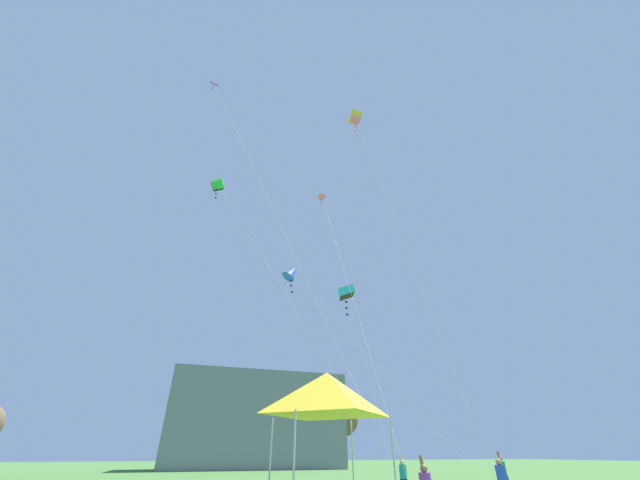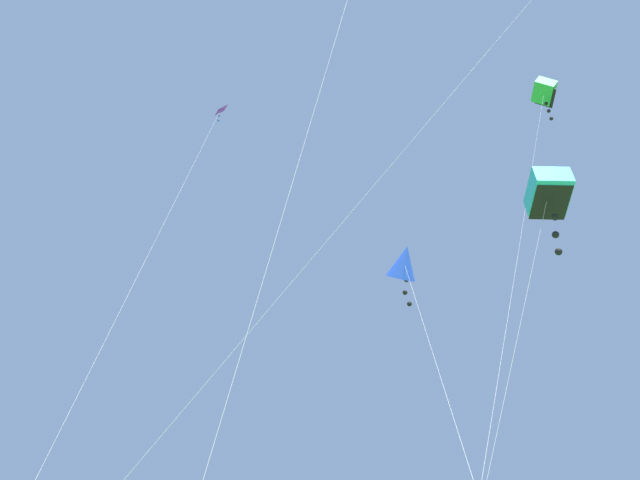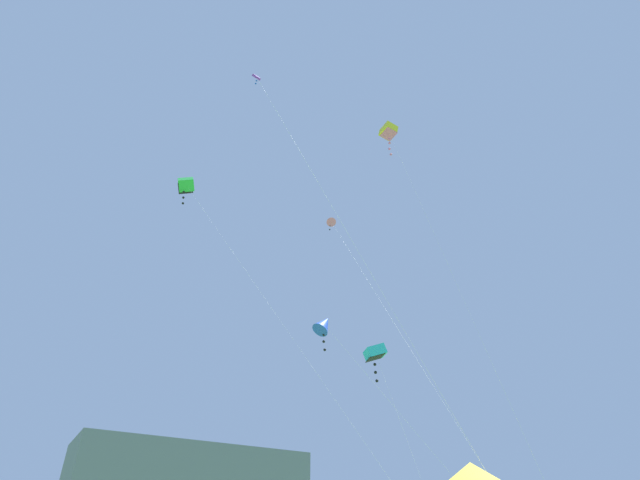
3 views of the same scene
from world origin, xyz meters
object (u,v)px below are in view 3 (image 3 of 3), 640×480
Objects in this scene: kite_blue_diamond_0 at (324,324)px; kite_purple_delta_2 at (262,86)px; kite_cyan_box_4 at (375,353)px; kite_pink_diamond_1 at (331,221)px; kite_green_box_3 at (186,185)px; kite_yellow_box_5 at (388,132)px.

kite_purple_delta_2 is (-6.95, -5.28, 9.88)m from kite_blue_diamond_0.
kite_cyan_box_4 is at bearing 31.36° from kite_purple_delta_2.
kite_pink_diamond_1 is 12.68m from kite_green_box_3.
kite_blue_diamond_0 is 13.18m from kite_purple_delta_2.
kite_green_box_3 is (-6.21, 12.02, 15.65)m from kite_blue_diamond_0.
kite_green_box_3 is 21.76m from kite_cyan_box_4.
kite_yellow_box_5 is (12.17, 4.27, 6.68)m from kite_purple_delta_2.
kite_green_box_3 is 2.23× the size of kite_cyan_box_4.
kite_blue_diamond_0 is 20.69m from kite_green_box_3.
kite_yellow_box_5 is (0.35, -2.93, 16.69)m from kite_cyan_box_4.
kite_cyan_box_4 is at bearing -42.34° from kite_green_box_3.
kite_purple_delta_2 is at bearing -142.78° from kite_blue_diamond_0.
kite_pink_diamond_1 is at bearing -30.73° from kite_green_box_3.
kite_blue_diamond_0 is 5.24m from kite_cyan_box_4.
kite_purple_delta_2 is 17.08m from kite_cyan_box_4.
kite_yellow_box_5 reaches higher than kite_blue_diamond_0.
kite_yellow_box_5 is (0.99, -6.83, 4.54)m from kite_pink_diamond_1.
kite_purple_delta_2 is at bearing -160.67° from kite_yellow_box_5.
kite_green_box_3 is at bearing 117.30° from kite_blue_diamond_0.
kite_blue_diamond_0 is at bearing -158.43° from kite_cyan_box_4.
kite_pink_diamond_1 is 1.95× the size of kite_cyan_box_4.
kite_cyan_box_4 is 16.95m from kite_yellow_box_5.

